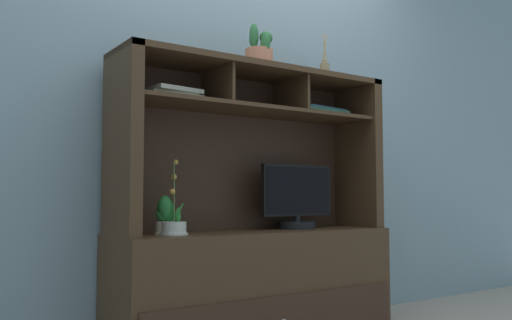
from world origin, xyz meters
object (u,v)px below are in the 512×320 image
potted_orchid (174,226)px  magazine_stack_left (314,112)px  media_console (255,256)px  tv_monitor (297,200)px  potted_fern (165,216)px  diffuser_bottle (325,71)px  magazine_stack_centre (170,95)px  potted_succulent (260,53)px

potted_orchid → magazine_stack_left: magazine_stack_left is taller
potted_orchid → magazine_stack_left: (0.94, 0.10, 0.63)m
media_console → tv_monitor: 0.40m
tv_monitor → magazine_stack_left: 0.54m
media_console → potted_fern: 0.56m
media_console → tv_monitor: (0.28, 0.00, 0.29)m
magazine_stack_left → diffuser_bottle: size_ratio=1.38×
media_console → magazine_stack_left: 0.92m
media_console → potted_orchid: bearing=-174.4°
tv_monitor → potted_fern: (-0.80, -0.00, -0.07)m
tv_monitor → potted_orchid: size_ratio=1.32×
potted_fern → magazine_stack_left: 1.13m
magazine_stack_centre → media_console: bearing=-3.0°
diffuser_bottle → magazine_stack_centre: bearing=178.8°
media_console → potted_orchid: media_console is taller
media_console → potted_succulent: (0.00, -0.04, 1.07)m
tv_monitor → potted_fern: size_ratio=2.55×
magazine_stack_left → magazine_stack_centre: size_ratio=1.38×
potted_fern → potted_succulent: (0.52, -0.04, 0.85)m
tv_monitor → potted_orchid: tv_monitor is taller
tv_monitor → diffuser_bottle: 0.79m
potted_fern → magazine_stack_left: bearing=3.0°
magazine_stack_centre → potted_fern: bearing=-138.1°
tv_monitor → magazine_stack_left: bearing=16.0°
tv_monitor → potted_succulent: bearing=-172.1°
potted_fern → magazine_stack_centre: 0.58m
potted_orchid → potted_fern: size_ratio=1.93×
potted_succulent → media_console: bearing=92.1°
magazine_stack_left → diffuser_bottle: 0.26m
potted_orchid → magazine_stack_centre: bearing=83.4°
media_console → potted_fern: media_console is taller
media_console → magazine_stack_left: size_ratio=4.05×
potted_fern → magazine_stack_centre: (0.03, 0.03, 0.58)m
potted_orchid → diffuser_bottle: (0.99, 0.05, 0.88)m
potted_orchid → potted_fern: 0.07m
tv_monitor → potted_orchid: 0.79m
media_console → magazine_stack_centre: media_console is taller
media_console → magazine_stack_left: bearing=6.2°
magazine_stack_centre → tv_monitor: bearing=-1.9°
magazine_stack_left → potted_succulent: (-0.45, -0.09, 0.27)m
potted_fern → media_console: bearing=0.2°
potted_orchid → magazine_stack_left: size_ratio=0.94×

